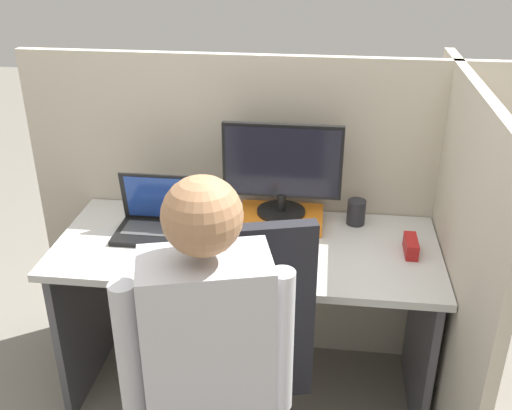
# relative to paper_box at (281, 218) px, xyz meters

# --- Properties ---
(cubicle_panel_back) EXTENTS (1.99, 0.04, 1.41)m
(cubicle_panel_back) POSITION_rel_paper_box_xyz_m (-0.12, 0.16, -0.07)
(cubicle_panel_back) COLOR #B7AD99
(cubicle_panel_back) RESTS_ON ground
(cubicle_panel_right) EXTENTS (0.04, 1.26, 1.41)m
(cubicle_panel_right) POSITION_rel_paper_box_xyz_m (0.65, -0.25, -0.07)
(cubicle_panel_right) COLOR #B7AD99
(cubicle_panel_right) RESTS_ON ground
(desk) EXTENTS (1.49, 0.64, 0.75)m
(desk) POSITION_rel_paper_box_xyz_m (-0.12, -0.18, -0.21)
(desk) COLOR #B7B7B2
(desk) RESTS_ON ground
(paper_box) EXTENTS (0.34, 0.21, 0.05)m
(paper_box) POSITION_rel_paper_box_xyz_m (0.00, 0.00, 0.00)
(paper_box) COLOR orange
(paper_box) RESTS_ON desk
(monitor) EXTENTS (0.48, 0.20, 0.38)m
(monitor) POSITION_rel_paper_box_xyz_m (0.00, 0.00, 0.23)
(monitor) COLOR black
(monitor) RESTS_ON paper_box
(laptop) EXTENTS (0.34, 0.22, 0.23)m
(laptop) POSITION_rel_paper_box_xyz_m (-0.47, -0.13, 0.02)
(laptop) COLOR black
(laptop) RESTS_ON desk
(mouse) EXTENTS (0.07, 0.06, 0.03)m
(mouse) POSITION_rel_paper_box_xyz_m (-0.21, -0.23, -0.01)
(mouse) COLOR silver
(mouse) RESTS_ON desk
(stapler) EXTENTS (0.05, 0.13, 0.06)m
(stapler) POSITION_rel_paper_box_xyz_m (0.51, -0.18, 0.00)
(stapler) COLOR #A31919
(stapler) RESTS_ON desk
(carrot_toy) EXTENTS (0.04, 0.14, 0.04)m
(carrot_toy) POSITION_rel_paper_box_xyz_m (-0.05, -0.36, -0.01)
(carrot_toy) COLOR orange
(carrot_toy) RESTS_ON desk
(office_chair) EXTENTS (0.57, 0.62, 1.09)m
(office_chair) POSITION_rel_paper_box_xyz_m (-0.09, -0.83, -0.23)
(office_chair) COLOR black
(office_chair) RESTS_ON ground
(person) EXTENTS (0.47, 0.46, 1.35)m
(person) POSITION_rel_paper_box_xyz_m (-0.13, -0.98, 0.01)
(person) COLOR #282D4C
(person) RESTS_ON ground
(coffee_mug) EXTENTS (0.08, 0.08, 0.10)m
(coffee_mug) POSITION_rel_paper_box_xyz_m (0.31, 0.04, 0.03)
(coffee_mug) COLOR #232328
(coffee_mug) RESTS_ON desk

